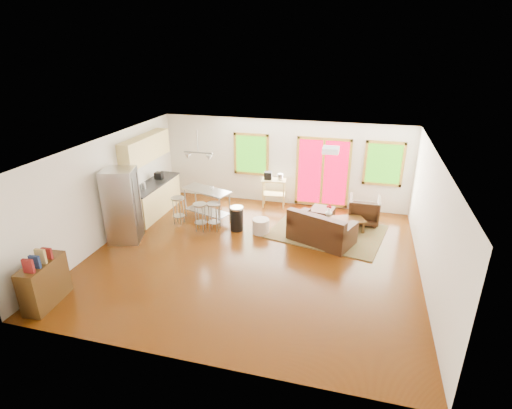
% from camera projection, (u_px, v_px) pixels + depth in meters
% --- Properties ---
extents(floor, '(7.50, 7.00, 0.02)m').
position_uv_depth(floor, '(253.00, 256.00, 9.46)').
color(floor, '#3B1A04').
rests_on(floor, ground).
extents(ceiling, '(7.50, 7.00, 0.02)m').
position_uv_depth(ceiling, '(252.00, 148.00, 8.46)').
color(ceiling, white).
rests_on(ceiling, ground).
extents(back_wall, '(7.50, 0.02, 2.60)m').
position_uv_depth(back_wall, '(283.00, 163.00, 12.09)').
color(back_wall, silver).
rests_on(back_wall, ground).
extents(left_wall, '(0.02, 7.00, 2.60)m').
position_uv_depth(left_wall, '(106.00, 190.00, 9.86)').
color(left_wall, silver).
rests_on(left_wall, ground).
extents(right_wall, '(0.02, 7.00, 2.60)m').
position_uv_depth(right_wall, '(432.00, 224.00, 8.06)').
color(right_wall, silver).
rests_on(right_wall, ground).
extents(front_wall, '(7.50, 0.02, 2.60)m').
position_uv_depth(front_wall, '(188.00, 294.00, 5.82)').
color(front_wall, silver).
rests_on(front_wall, ground).
extents(window_left, '(1.10, 0.05, 1.30)m').
position_uv_depth(window_left, '(251.00, 154.00, 12.21)').
color(window_left, '#1F570A').
rests_on(window_left, back_wall).
extents(french_doors, '(1.60, 0.05, 2.10)m').
position_uv_depth(french_doors, '(323.00, 172.00, 11.84)').
color(french_doors, '#B40020').
rests_on(french_doors, back_wall).
extents(window_right, '(1.10, 0.05, 1.30)m').
position_uv_depth(window_right, '(384.00, 164.00, 11.28)').
color(window_right, '#1F570A').
rests_on(window_right, back_wall).
extents(rug, '(3.19, 2.68, 0.03)m').
position_uv_depth(rug, '(327.00, 232.00, 10.62)').
color(rug, '#3F6037').
rests_on(rug, floor).
extents(loveseat, '(1.78, 1.41, 0.83)m').
position_uv_depth(loveseat, '(321.00, 230.00, 9.98)').
color(loveseat, black).
rests_on(loveseat, floor).
extents(coffee_table, '(1.07, 0.88, 0.37)m').
position_uv_depth(coffee_table, '(347.00, 221.00, 10.53)').
color(coffee_table, '#3B250D').
rests_on(coffee_table, floor).
extents(armchair, '(0.81, 0.76, 0.84)m').
position_uv_depth(armchair, '(364.00, 209.00, 11.03)').
color(armchair, black).
rests_on(armchair, floor).
extents(ottoman, '(0.70, 0.70, 0.41)m').
position_uv_depth(ottoman, '(322.00, 216.00, 11.13)').
color(ottoman, black).
rests_on(ottoman, floor).
extents(pouf, '(0.55, 0.55, 0.39)m').
position_uv_depth(pouf, '(261.00, 226.00, 10.52)').
color(pouf, beige).
rests_on(pouf, floor).
extents(vase, '(0.22, 0.22, 0.32)m').
position_uv_depth(vase, '(329.00, 212.00, 10.59)').
color(vase, silver).
rests_on(vase, coffee_table).
extents(cabinets, '(0.64, 2.24, 2.30)m').
position_uv_depth(cabinets, '(152.00, 183.00, 11.45)').
color(cabinets, '#D2B96A').
rests_on(cabinets, floor).
extents(refrigerator, '(0.93, 0.92, 1.88)m').
position_uv_depth(refrigerator, '(123.00, 205.00, 9.88)').
color(refrigerator, '#B7BABC').
rests_on(refrigerator, floor).
extents(island, '(1.51, 0.99, 0.89)m').
position_uv_depth(island, '(207.00, 199.00, 11.19)').
color(island, '#B7BABC').
rests_on(island, floor).
extents(cup, '(0.13, 0.11, 0.12)m').
position_uv_depth(cup, '(212.00, 188.00, 10.88)').
color(cup, white).
rests_on(cup, island).
extents(bar_stool_a, '(0.37, 0.37, 0.77)m').
position_uv_depth(bar_stool_a, '(178.00, 204.00, 10.92)').
color(bar_stool_a, '#B7BABC').
rests_on(bar_stool_a, floor).
extents(bar_stool_b, '(0.37, 0.37, 0.77)m').
position_uv_depth(bar_stool_b, '(200.00, 211.00, 10.51)').
color(bar_stool_b, '#B7BABC').
rests_on(bar_stool_b, floor).
extents(bar_stool_c, '(0.39, 0.39, 0.78)m').
position_uv_depth(bar_stool_c, '(214.00, 210.00, 10.53)').
color(bar_stool_c, '#B7BABC').
rests_on(bar_stool_c, floor).
extents(trash_can, '(0.40, 0.40, 0.66)m').
position_uv_depth(trash_can, '(237.00, 218.00, 10.63)').
color(trash_can, black).
rests_on(trash_can, floor).
extents(kitchen_cart, '(0.77, 0.55, 1.10)m').
position_uv_depth(kitchen_cart, '(273.00, 183.00, 12.00)').
color(kitchen_cart, '#D2B96A').
rests_on(kitchen_cart, floor).
extents(bookshelf, '(0.48, 1.04, 1.19)m').
position_uv_depth(bookshelf, '(44.00, 282.00, 7.59)').
color(bookshelf, '#3B250D').
rests_on(bookshelf, floor).
extents(ceiling_flush, '(0.35, 0.35, 0.12)m').
position_uv_depth(ceiling_flush, '(331.00, 150.00, 8.64)').
color(ceiling_flush, white).
rests_on(ceiling_flush, ceiling).
extents(pendant_light, '(0.80, 0.18, 0.79)m').
position_uv_depth(pendant_light, '(198.00, 156.00, 10.52)').
color(pendant_light, gray).
rests_on(pendant_light, ceiling).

